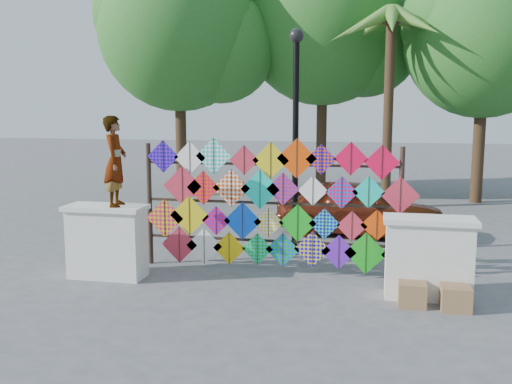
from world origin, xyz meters
TOP-DOWN VIEW (x-y plane):
  - ground at (0.00, 0.00)m, footprint 80.00×80.00m
  - parapet_left at (-2.70, -0.20)m, footprint 1.40×0.65m
  - parapet_right at (2.70, -0.20)m, footprint 1.40×0.65m
  - kite_rack at (0.03, 0.72)m, footprint 4.96×0.24m
  - tree_west at (-4.40, 9.03)m, footprint 5.85×5.20m
  - tree_mid at (0.11, 11.03)m, footprint 6.30×5.60m
  - tree_east at (5.09, 9.53)m, footprint 5.40×4.80m
  - palm_tree at (2.20, 8.00)m, footprint 3.62×3.62m
  - vendor_woman at (-2.49, -0.20)m, footprint 0.46×0.62m
  - sedan at (1.53, 4.09)m, footprint 4.03×2.16m
  - lamppost at (0.30, 2.00)m, footprint 0.28×0.28m
  - cardboard_box_near at (2.45, -0.64)m, footprint 0.41×0.36m
  - cardboard_box_far at (3.06, -0.69)m, footprint 0.43×0.40m

SIDE VIEW (x-z plane):
  - ground at x=0.00m, z-range 0.00..0.00m
  - cardboard_box_far at x=3.06m, z-range 0.00..0.36m
  - cardboard_box_near at x=2.45m, z-range 0.00..0.36m
  - parapet_left at x=-2.70m, z-range 0.01..1.29m
  - parapet_right at x=2.70m, z-range 0.01..1.29m
  - sedan at x=1.53m, z-range 0.00..1.30m
  - kite_rack at x=0.03m, z-range 0.00..2.43m
  - vendor_woman at x=-2.49m, z-range 1.28..2.82m
  - lamppost at x=0.30m, z-range 0.46..4.92m
  - palm_tree at x=2.20m, z-range 2.04..7.87m
  - tree_east at x=5.09m, z-range 1.28..8.69m
  - tree_west at x=-4.40m, z-range 1.38..9.39m
  - tree_mid at x=0.11m, z-range 1.47..10.08m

